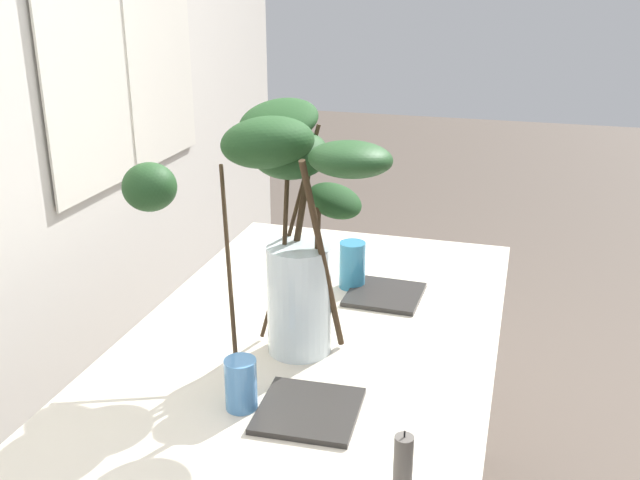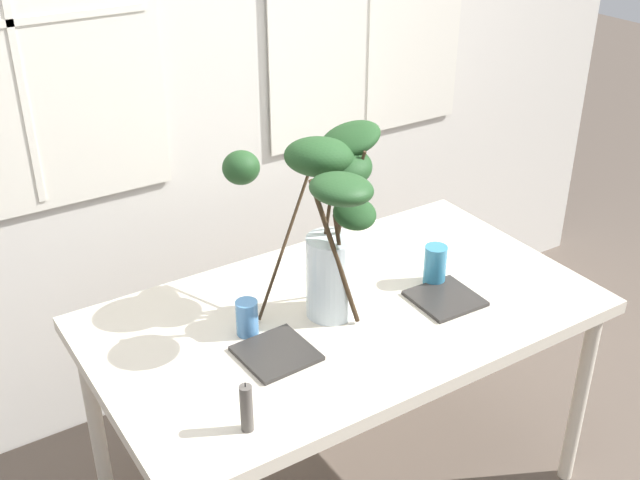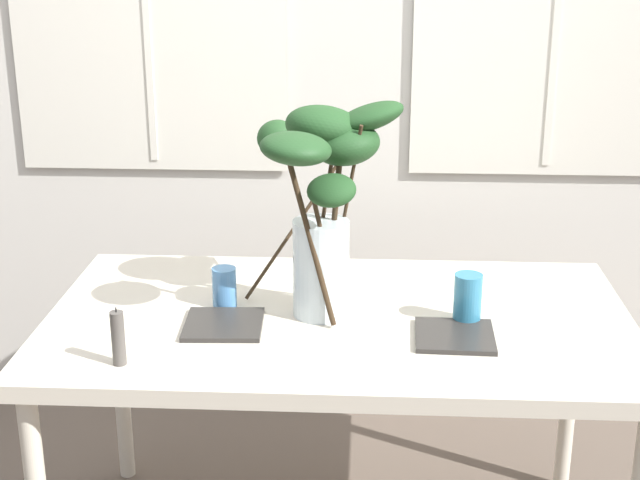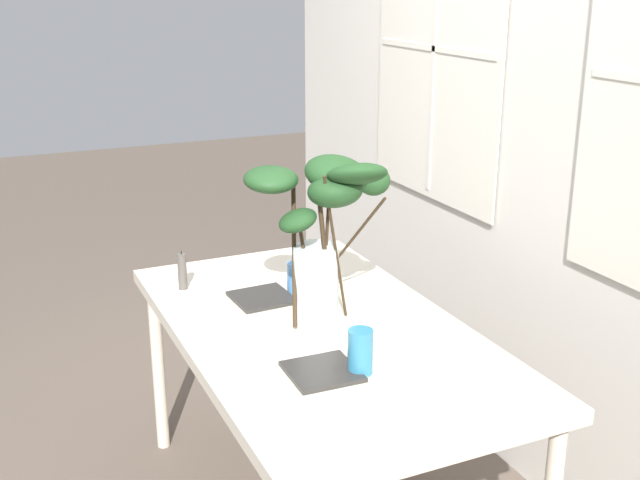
{
  "view_description": "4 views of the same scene",
  "coord_description": "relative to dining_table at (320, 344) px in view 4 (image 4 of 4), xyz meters",
  "views": [
    {
      "loc": [
        -1.53,
        -0.47,
        1.64
      ],
      "look_at": [
        0.02,
        -0.02,
        1.04
      ],
      "focal_mm": 41.05,
      "sensor_mm": 36.0,
      "label": 1
    },
    {
      "loc": [
        -1.19,
        -1.71,
        2.16
      ],
      "look_at": [
        -0.11,
        -0.02,
        1.07
      ],
      "focal_mm": 44.22,
      "sensor_mm": 36.0,
      "label": 2
    },
    {
      "loc": [
        0.07,
        -2.32,
        1.79
      ],
      "look_at": [
        -0.05,
        0.03,
        0.98
      ],
      "focal_mm": 52.09,
      "sensor_mm": 36.0,
      "label": 3
    },
    {
      "loc": [
        2.21,
        -1.01,
        1.89
      ],
      "look_at": [
        -0.06,
        0.03,
        1.06
      ],
      "focal_mm": 44.95,
      "sensor_mm": 36.0,
      "label": 4
    }
  ],
  "objects": [
    {
      "name": "back_wall_with_windows",
      "position": [
        -0.0,
        0.91,
        0.76
      ],
      "size": [
        4.14,
        0.14,
        2.95
      ],
      "color": "beige",
      "rests_on": "ground"
    },
    {
      "name": "dining_table",
      "position": [
        0.0,
        0.0,
        0.0
      ],
      "size": [
        1.59,
        0.9,
        0.78
      ],
      "color": "beige",
      "rests_on": "ground"
    },
    {
      "name": "vase_with_branches",
      "position": [
        -0.04,
        0.04,
        0.42
      ],
      "size": [
        0.48,
        0.62,
        0.6
      ],
      "color": "silver",
      "rests_on": "dining_table"
    },
    {
      "name": "drinking_glass_blue_left",
      "position": [
        -0.32,
        0.05,
        0.12
      ],
      "size": [
        0.07,
        0.07,
        0.11
      ],
      "primitive_type": "cylinder",
      "color": "#4C84BC",
      "rests_on": "dining_table"
    },
    {
      "name": "drinking_glass_blue_right",
      "position": [
        0.34,
        -0.03,
        0.13
      ],
      "size": [
        0.07,
        0.07,
        0.14
      ],
      "primitive_type": "cylinder",
      "color": "teal",
      "rests_on": "dining_table"
    },
    {
      "name": "plate_square_left",
      "position": [
        -0.3,
        -0.09,
        0.07
      ],
      "size": [
        0.21,
        0.21,
        0.01
      ],
      "primitive_type": "cube",
      "rotation": [
        0.0,
        0.0,
        0.05
      ],
      "color": "#2D2B28",
      "rests_on": "dining_table"
    },
    {
      "name": "plate_square_right",
      "position": [
        0.3,
        -0.13,
        0.07
      ],
      "size": [
        0.21,
        0.21,
        0.01
      ],
      "primitive_type": "cube",
      "rotation": [
        0.0,
        0.0,
        -0.03
      ],
      "color": "#2D2B28",
      "rests_on": "dining_table"
    },
    {
      "name": "pillar_candle",
      "position": [
        -0.52,
        -0.32,
        0.13
      ],
      "size": [
        0.03,
        0.03,
        0.15
      ],
      "color": "#514C47",
      "rests_on": "dining_table"
    }
  ]
}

